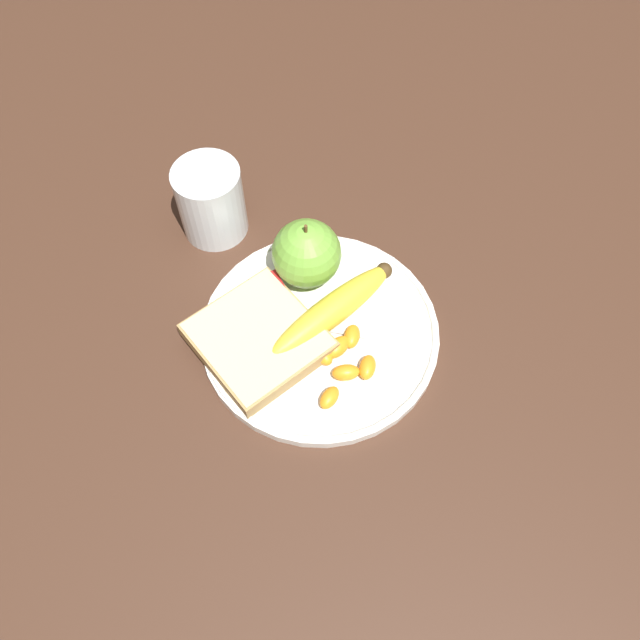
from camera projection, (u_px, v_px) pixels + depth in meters
ground_plane at (320, 335)px, 0.68m from camera, size 3.00×3.00×0.00m
plate at (320, 331)px, 0.67m from camera, size 0.26×0.26×0.01m
juice_glass at (211, 203)px, 0.72m from camera, size 0.08×0.08×0.09m
apple at (307, 254)px, 0.67m from camera, size 0.08×0.08×0.08m
banana at (333, 310)px, 0.66m from camera, size 0.08×0.17×0.03m
bread_slice at (258, 339)px, 0.65m from camera, size 0.15×0.14×0.02m
fork at (325, 326)px, 0.67m from camera, size 0.13×0.16×0.00m
jam_packet at (270, 294)px, 0.68m from camera, size 0.04×0.03×0.02m
orange_segment_0 at (323, 354)px, 0.64m from camera, size 0.03×0.02×0.02m
orange_segment_1 at (367, 367)px, 0.63m from camera, size 0.03×0.03×0.02m
orange_segment_2 at (338, 347)px, 0.65m from camera, size 0.03×0.04×0.02m
orange_segment_3 at (343, 374)px, 0.63m from camera, size 0.03×0.03×0.02m
orange_segment_4 at (311, 352)px, 0.64m from camera, size 0.04×0.03×0.02m
orange_segment_5 at (329, 398)px, 0.62m from camera, size 0.03×0.03×0.01m
orange_segment_6 at (352, 336)px, 0.65m from camera, size 0.03×0.03×0.02m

